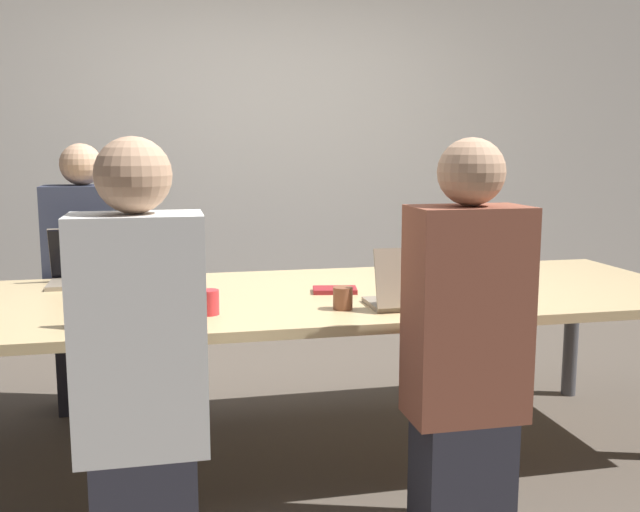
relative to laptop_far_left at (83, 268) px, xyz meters
The scene contains 15 objects.
ground_plane 1.39m from the laptop_far_left, 23.45° to the right, with size 24.00×24.00×0.00m, color brown.
curtain_wall 1.94m from the laptop_far_left, 56.29° to the left, with size 12.00×0.06×2.80m.
conference_table 1.13m from the laptop_far_left, 23.45° to the right, with size 3.49×1.21×0.74m.
laptop_far_left is the anchor object (origin of this frame).
person_far_left 0.37m from the laptop_far_left, 93.51° to the left, with size 0.40×0.24×1.41m.
cup_far_left 0.25m from the laptop_far_left, 13.16° to the right, with size 0.09×0.09×0.09m.
bottle_far_left 0.30m from the laptop_far_left, 22.22° to the right, with size 0.07×0.07×0.21m.
laptop_near_midright 1.59m from the laptop_far_left, 31.05° to the right, with size 0.34×0.25×0.25m.
person_near_midright 1.90m from the laptop_far_left, 42.30° to the right, with size 0.40×0.24×1.42m.
cup_near_midright 1.34m from the laptop_far_left, 36.07° to the right, with size 0.08×0.08×0.09m.
laptop_near_left 0.89m from the laptop_far_left, 72.38° to the right, with size 0.34×0.25×0.26m.
person_near_left 1.36m from the laptop_far_left, 76.98° to the right, with size 0.40×0.24×1.42m.
cup_near_left 0.94m from the laptop_far_left, 54.34° to the right, with size 0.08×0.08×0.10m.
stapler 1.59m from the laptop_far_left, 24.20° to the right, with size 0.11×0.15×0.05m.
notebook 1.22m from the laptop_far_left, 21.94° to the right, with size 0.21×0.16×0.02m.
Camera 1 is at (-0.63, -3.06, 1.39)m, focal length 40.00 mm.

